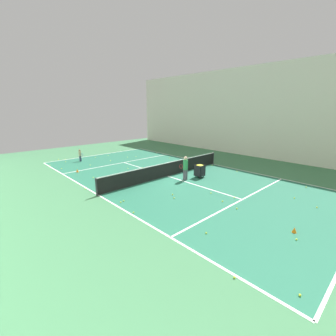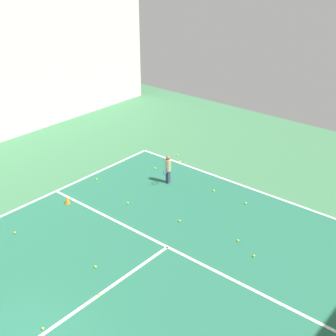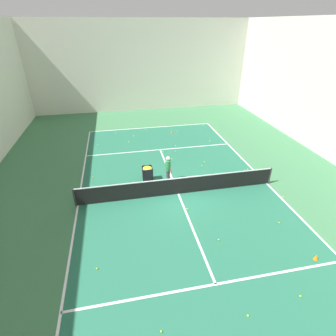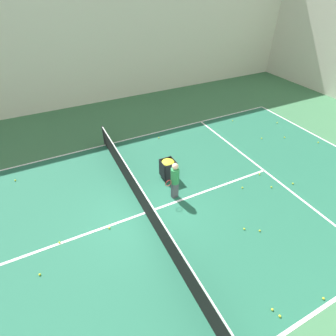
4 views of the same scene
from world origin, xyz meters
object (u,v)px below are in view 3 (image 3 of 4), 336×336
coach_at_net (168,167)px  training_cone_1 (172,132)px  tennis_net (178,186)px  ball_cart (147,171)px  training_cone_0 (316,257)px

coach_at_net → training_cone_1: coach_at_net is taller
tennis_net → ball_cart: bearing=131.0°
ball_cart → training_cone_0: bearing=-51.3°
tennis_net → training_cone_1: tennis_net is taller
tennis_net → training_cone_1: size_ratio=48.96×
tennis_net → ball_cart: size_ratio=11.87×
ball_cart → training_cone_1: bearing=67.3°
coach_at_net → ball_cart: size_ratio=1.77×
coach_at_net → ball_cart: (-1.21, 0.31, -0.29)m
training_cone_1 → coach_at_net: bearing=-103.8°
coach_at_net → ball_cart: bearing=-112.4°
training_cone_0 → ball_cart: bearing=128.7°
ball_cart → training_cone_1: size_ratio=4.13×
ball_cart → training_cone_0: size_ratio=3.67×
ball_cart → coach_at_net: bearing=-14.2°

